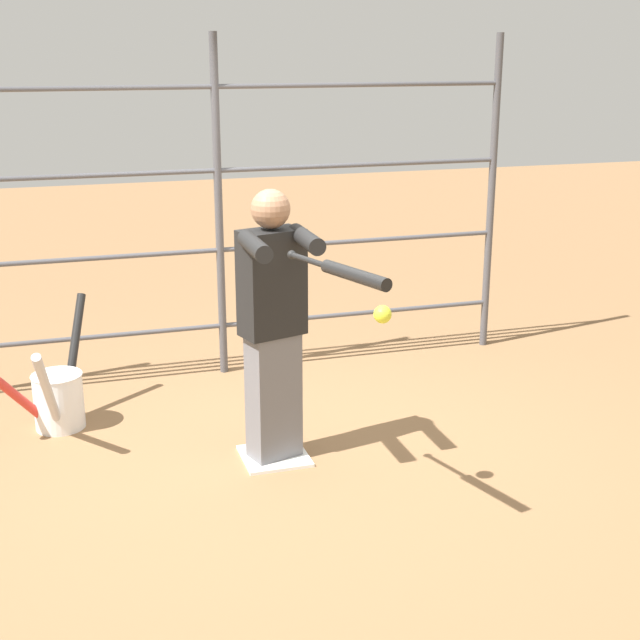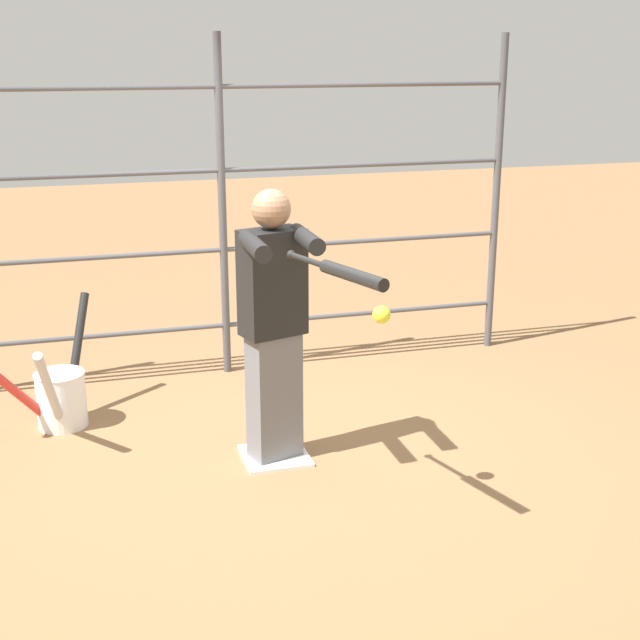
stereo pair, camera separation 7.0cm
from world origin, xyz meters
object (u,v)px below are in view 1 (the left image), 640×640
at_px(batter, 273,319).
at_px(bat_bucket, 56,396).
at_px(baseball_bat_swinging, 346,272).
at_px(softball_in_flight, 383,314).

height_order(batter, bat_bucket, batter).
bearing_deg(baseball_bat_swinging, softball_in_flight, -144.49).
height_order(batter, softball_in_flight, batter).
xyz_separation_m(baseball_bat_swinging, bat_bucket, (1.41, -1.79, -1.17)).
distance_m(batter, bat_bucket, 1.68).
bearing_deg(softball_in_flight, bat_bucket, -43.72).
distance_m(baseball_bat_swinging, softball_in_flight, 0.44).
xyz_separation_m(batter, softball_in_flight, (-0.41, 0.73, 0.21)).
distance_m(batter, softball_in_flight, 0.86).
relative_size(softball_in_flight, bat_bucket, 0.08).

